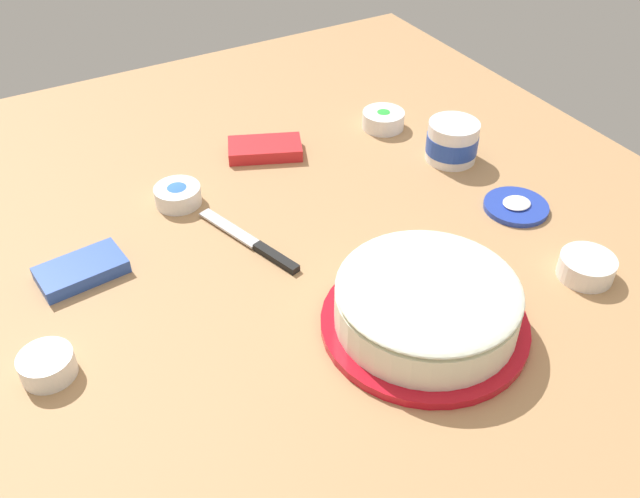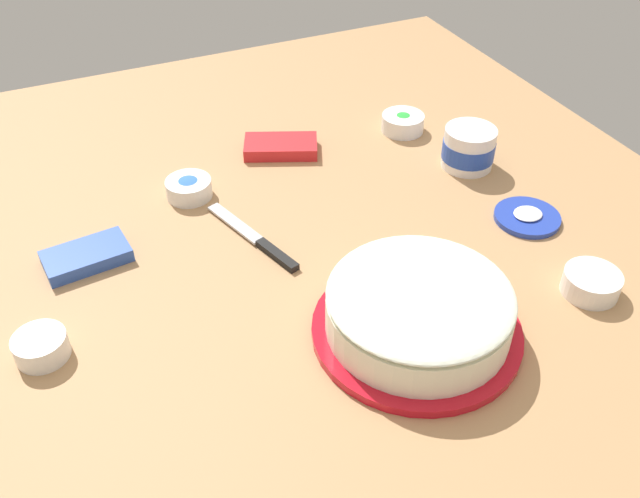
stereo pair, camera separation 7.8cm
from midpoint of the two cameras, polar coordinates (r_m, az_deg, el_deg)
The scene contains 11 objects.
ground_plane at distance 1.21m, azimuth -1.77°, elevation 1.15°, with size 1.54×1.54×0.00m, color tan.
frosted_cake at distance 1.02m, azimuth 10.25°, elevation -5.17°, with size 0.31×0.31×0.09m.
frosting_tub at distance 1.41m, azimuth 13.66°, elevation 8.07°, with size 0.10×0.10×0.08m.
frosting_tub_lid at distance 1.31m, azimuth 18.26°, elevation 2.47°, with size 0.12×0.12×0.02m.
spreading_knife at distance 1.19m, azimuth -3.11°, elevation 0.56°, with size 0.09×0.23×0.01m.
sprinkle_bowl_yellow at distance 1.18m, azimuth 23.12°, elevation -2.59°, with size 0.09×0.09×0.04m.
sprinkle_bowl_green at distance 1.52m, azimuth 8.29°, elevation 10.22°, with size 0.09×0.09×0.04m.
sprinkle_bowl_pink at distance 1.05m, azimuth -19.93°, elevation -7.54°, with size 0.08×0.08×0.04m.
sprinkle_bowl_blue at distance 1.31m, azimuth -9.02°, elevation 4.97°, with size 0.09×0.09×0.04m.
candy_box_lower at distance 1.43m, azimuth -1.66°, elevation 8.34°, with size 0.15×0.08×0.03m, color red.
candy_box_upper at distance 1.20m, azimuth -16.82°, elevation -0.63°, with size 0.14×0.08×0.02m, color #2D51B2.
Camera 2 is at (-0.32, -0.90, 0.75)m, focal length 39.10 mm.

